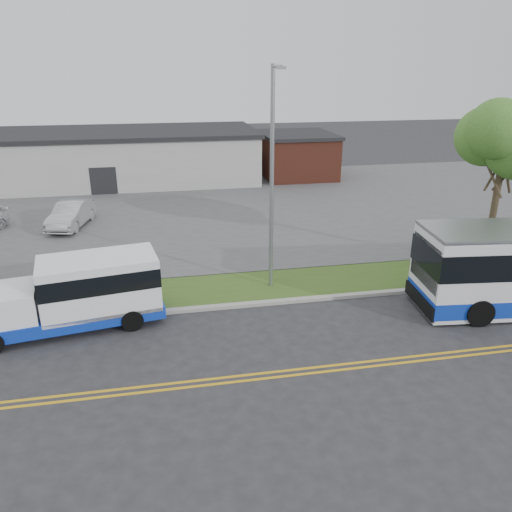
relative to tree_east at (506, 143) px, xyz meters
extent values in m
plane|color=#28282B|center=(-14.00, -3.00, -6.20)|extent=(140.00, 140.00, 0.00)
cube|color=gold|center=(-14.00, -6.85, -6.20)|extent=(70.00, 0.12, 0.01)
cube|color=gold|center=(-14.00, -7.15, -6.20)|extent=(70.00, 0.12, 0.01)
cube|color=#9E9B93|center=(-14.00, -1.90, -6.13)|extent=(80.00, 0.30, 0.15)
cube|color=#35531B|center=(-14.00, -0.10, -6.15)|extent=(80.00, 3.30, 0.10)
cube|color=#4C4C4F|center=(-14.00, 14.00, -6.15)|extent=(80.00, 25.00, 0.10)
cube|color=#9E9E99|center=(-20.00, 24.00, -4.20)|extent=(25.00, 10.00, 4.00)
cube|color=black|center=(-20.00, 24.00, -2.03)|extent=(25.40, 10.40, 0.35)
cube|color=black|center=(-20.00, 19.05, -5.10)|extent=(2.00, 0.15, 2.20)
cube|color=brown|center=(-3.50, 23.00, -4.40)|extent=(6.00, 7.00, 3.60)
cube|color=black|center=(-3.50, 23.00, -2.45)|extent=(6.30, 7.30, 0.30)
cylinder|color=#3D2F21|center=(0.00, 0.00, -3.72)|extent=(0.32, 0.32, 4.76)
ellipsoid|color=#396222|center=(0.00, 0.00, 0.02)|extent=(5.20, 5.20, 4.42)
cylinder|color=gray|center=(-11.00, -0.20, -1.35)|extent=(0.18, 0.18, 9.50)
cylinder|color=gray|center=(-11.00, -0.90, 3.30)|extent=(0.12, 1.40, 0.12)
cube|color=gray|center=(-11.00, -1.55, 3.25)|extent=(0.35, 0.18, 0.12)
cube|color=#0F32AC|center=(-19.28, -2.35, -5.66)|extent=(7.02, 3.34, 0.50)
cube|color=white|center=(-18.21, -2.17, -4.52)|extent=(4.67, 2.96, 2.08)
cube|color=black|center=(-18.21, -2.17, -4.17)|extent=(4.70, 3.00, 0.74)
cube|color=white|center=(-21.34, -2.69, -4.87)|extent=(2.11, 2.39, 1.19)
cylinder|color=black|center=(-17.06, -3.07, -5.79)|extent=(0.87, 0.41, 0.83)
cylinder|color=black|center=(-17.41, -0.96, -5.79)|extent=(0.87, 0.41, 0.83)
cube|color=black|center=(-5.42, -3.70, -4.03)|extent=(0.40, 2.63, 1.83)
cube|color=black|center=(-5.50, -3.70, -5.69)|extent=(0.44, 2.86, 0.57)
cylinder|color=black|center=(-3.80, -5.24, -5.66)|extent=(1.13, 0.48, 1.10)
cylinder|color=black|center=(-3.51, -2.55, -5.66)|extent=(1.13, 0.48, 1.10)
imported|color=#ABAEB3|center=(-21.25, 10.82, -5.33)|extent=(2.61, 4.93, 1.54)
camera|label=1|loc=(-15.60, -20.56, 3.36)|focal=35.00mm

